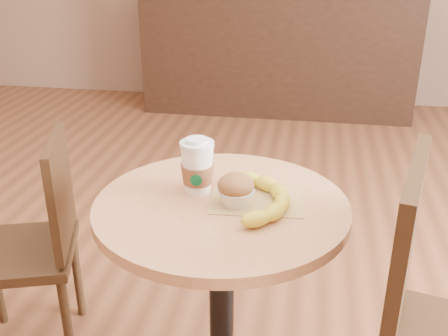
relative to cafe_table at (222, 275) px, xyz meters
name	(u,v)px	position (x,y,z in m)	size (l,w,h in m)	color
cafe_table	(222,275)	(0.00, 0.00, 0.00)	(0.67, 0.67, 0.75)	black
chair_left	(36,241)	(-0.68, 0.20, -0.08)	(0.45, 0.45, 0.80)	#362313
service_counter	(278,49)	(-0.10, 3.23, 0.00)	(2.30, 0.65, 1.04)	black
kraft_bag	(257,200)	(0.09, 0.03, 0.23)	(0.24, 0.18, 0.00)	#A98951
coffee_cup	(197,168)	(-0.07, 0.05, 0.30)	(0.09, 0.09, 0.15)	white
muffin	(236,190)	(0.04, -0.01, 0.27)	(0.10, 0.10, 0.09)	silver
banana	(262,198)	(0.11, -0.01, 0.25)	(0.18, 0.30, 0.04)	gold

